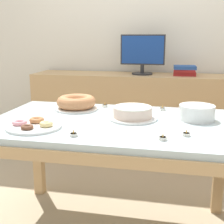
{
  "coord_description": "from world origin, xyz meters",
  "views": [
    {
      "loc": [
        0.36,
        -1.75,
        1.23
      ],
      "look_at": [
        0.0,
        -0.03,
        0.81
      ],
      "focal_mm": 50.0,
      "sensor_mm": 36.0,
      "label": 1
    }
  ],
  "objects_px": {
    "computer_monitor": "(143,55)",
    "tealight_left_edge": "(105,106)",
    "cake_chocolate_round": "(133,113)",
    "tealight_near_front": "(162,109)",
    "book_stack": "(185,70)",
    "plate_stack": "(197,113)",
    "tealight_near_cakes": "(74,134)",
    "cake_golden_bundt": "(76,103)",
    "pastry_platter": "(34,125)",
    "tealight_centre": "(163,138)",
    "tealight_right_edge": "(186,134)"
  },
  "relations": [
    {
      "from": "computer_monitor",
      "to": "tealight_left_edge",
      "type": "bearing_deg",
      "value": -99.68
    },
    {
      "from": "cake_chocolate_round",
      "to": "tealight_near_front",
      "type": "height_order",
      "value": "cake_chocolate_round"
    },
    {
      "from": "computer_monitor",
      "to": "book_stack",
      "type": "distance_m",
      "value": 0.43
    },
    {
      "from": "plate_stack",
      "to": "tealight_near_cakes",
      "type": "xyz_separation_m",
      "value": [
        -0.62,
        -0.45,
        -0.03
      ]
    },
    {
      "from": "cake_chocolate_round",
      "to": "cake_golden_bundt",
      "type": "bearing_deg",
      "value": 156.24
    },
    {
      "from": "pastry_platter",
      "to": "tealight_centre",
      "type": "bearing_deg",
      "value": -5.5
    },
    {
      "from": "book_stack",
      "to": "cake_chocolate_round",
      "type": "distance_m",
      "value": 1.27
    },
    {
      "from": "plate_stack",
      "to": "tealight_centre",
      "type": "relative_size",
      "value": 5.25
    },
    {
      "from": "cake_chocolate_round",
      "to": "tealight_left_edge",
      "type": "bearing_deg",
      "value": 129.05
    },
    {
      "from": "computer_monitor",
      "to": "tealight_near_front",
      "type": "bearing_deg",
      "value": -75.28
    },
    {
      "from": "book_stack",
      "to": "cake_golden_bundt",
      "type": "bearing_deg",
      "value": -125.3
    },
    {
      "from": "tealight_left_edge",
      "to": "plate_stack",
      "type": "bearing_deg",
      "value": -20.69
    },
    {
      "from": "pastry_platter",
      "to": "plate_stack",
      "type": "relative_size",
      "value": 1.44
    },
    {
      "from": "computer_monitor",
      "to": "tealight_centre",
      "type": "bearing_deg",
      "value": -79.87
    },
    {
      "from": "cake_chocolate_round",
      "to": "tealight_right_edge",
      "type": "relative_size",
      "value": 7.35
    },
    {
      "from": "book_stack",
      "to": "tealight_near_cakes",
      "type": "distance_m",
      "value": 1.71
    },
    {
      "from": "tealight_centre",
      "to": "tealight_left_edge",
      "type": "bearing_deg",
      "value": 123.81
    },
    {
      "from": "plate_stack",
      "to": "tealight_near_cakes",
      "type": "relative_size",
      "value": 5.25
    },
    {
      "from": "tealight_left_edge",
      "to": "tealight_near_cakes",
      "type": "height_order",
      "value": "same"
    },
    {
      "from": "tealight_near_front",
      "to": "tealight_centre",
      "type": "xyz_separation_m",
      "value": [
        0.03,
        -0.63,
        0.0
      ]
    },
    {
      "from": "pastry_platter",
      "to": "tealight_centre",
      "type": "distance_m",
      "value": 0.71
    },
    {
      "from": "cake_chocolate_round",
      "to": "book_stack",
      "type": "bearing_deg",
      "value": 75.35
    },
    {
      "from": "cake_chocolate_round",
      "to": "tealight_near_front",
      "type": "relative_size",
      "value": 7.35
    },
    {
      "from": "tealight_near_cakes",
      "to": "tealight_near_front",
      "type": "bearing_deg",
      "value": 58.73
    },
    {
      "from": "cake_golden_bundt",
      "to": "tealight_near_front",
      "type": "height_order",
      "value": "cake_golden_bundt"
    },
    {
      "from": "tealight_left_edge",
      "to": "tealight_near_cakes",
      "type": "bearing_deg",
      "value": -90.11
    },
    {
      "from": "book_stack",
      "to": "cake_golden_bundt",
      "type": "height_order",
      "value": "book_stack"
    },
    {
      "from": "tealight_near_front",
      "to": "tealight_near_cakes",
      "type": "bearing_deg",
      "value": -121.27
    },
    {
      "from": "cake_chocolate_round",
      "to": "cake_golden_bundt",
      "type": "relative_size",
      "value": 0.99
    },
    {
      "from": "tealight_right_edge",
      "to": "tealight_centre",
      "type": "xyz_separation_m",
      "value": [
        -0.11,
        -0.09,
        0.0
      ]
    },
    {
      "from": "cake_golden_bundt",
      "to": "pastry_platter",
      "type": "relative_size",
      "value": 0.98
    },
    {
      "from": "computer_monitor",
      "to": "tealight_near_cakes",
      "type": "distance_m",
      "value": 1.64
    },
    {
      "from": "computer_monitor",
      "to": "tealight_near_cakes",
      "type": "bearing_deg",
      "value": -95.62
    },
    {
      "from": "tealight_near_front",
      "to": "tealight_near_cakes",
      "type": "height_order",
      "value": "same"
    },
    {
      "from": "computer_monitor",
      "to": "book_stack",
      "type": "relative_size",
      "value": 2.01
    },
    {
      "from": "tealight_centre",
      "to": "tealight_near_cakes",
      "type": "bearing_deg",
      "value": -175.78
    },
    {
      "from": "tealight_centre",
      "to": "tealight_near_cakes",
      "type": "height_order",
      "value": "same"
    },
    {
      "from": "pastry_platter",
      "to": "tealight_near_front",
      "type": "height_order",
      "value": "pastry_platter"
    },
    {
      "from": "book_stack",
      "to": "cake_chocolate_round",
      "type": "xyz_separation_m",
      "value": [
        -0.32,
        -1.22,
        -0.14
      ]
    },
    {
      "from": "computer_monitor",
      "to": "pastry_platter",
      "type": "relative_size",
      "value": 1.4
    },
    {
      "from": "computer_monitor",
      "to": "tealight_right_edge",
      "type": "height_order",
      "value": "computer_monitor"
    },
    {
      "from": "cake_chocolate_round",
      "to": "tealight_centre",
      "type": "height_order",
      "value": "cake_chocolate_round"
    },
    {
      "from": "pastry_platter",
      "to": "tealight_left_edge",
      "type": "relative_size",
      "value": 7.56
    },
    {
      "from": "cake_chocolate_round",
      "to": "pastry_platter",
      "type": "bearing_deg",
      "value": -149.97
    },
    {
      "from": "tealight_near_front",
      "to": "tealight_left_edge",
      "type": "xyz_separation_m",
      "value": [
        -0.4,
        0.02,
        0.0
      ]
    },
    {
      "from": "plate_stack",
      "to": "tealight_right_edge",
      "type": "relative_size",
      "value": 5.25
    },
    {
      "from": "tealight_near_front",
      "to": "tealight_left_edge",
      "type": "relative_size",
      "value": 1.0
    },
    {
      "from": "cake_golden_bundt",
      "to": "plate_stack",
      "type": "relative_size",
      "value": 1.42
    },
    {
      "from": "book_stack",
      "to": "tealight_right_edge",
      "type": "distance_m",
      "value": 1.5
    },
    {
      "from": "tealight_right_edge",
      "to": "plate_stack",
      "type": "bearing_deg",
      "value": 78.85
    }
  ]
}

